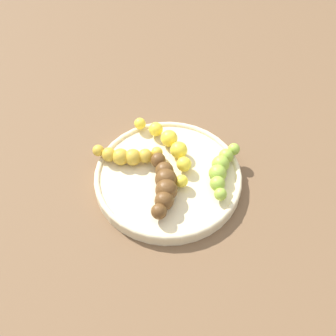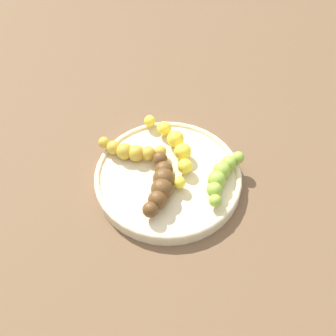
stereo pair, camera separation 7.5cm
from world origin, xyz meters
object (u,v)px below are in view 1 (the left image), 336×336
at_px(banana_spotted, 127,155).
at_px(banana_overripe, 164,185).
at_px(fruit_bowl, 168,178).
at_px(banana_green, 221,169).
at_px(banana_yellow, 170,146).

xyz_separation_m(banana_spotted, banana_overripe, (-0.09, -0.00, 0.00)).
height_order(fruit_bowl, banana_green, banana_green).
distance_m(fruit_bowl, banana_spotted, 0.08).
relative_size(fruit_bowl, banana_spotted, 2.70).
xyz_separation_m(fruit_bowl, banana_green, (-0.06, -0.07, 0.02)).
bearing_deg(banana_overripe, fruit_bowl, 76.97).
height_order(banana_yellow, banana_green, same).
bearing_deg(banana_spotted, banana_yellow, 108.93).
xyz_separation_m(banana_yellow, banana_spotted, (0.03, 0.07, -0.00)).
height_order(fruit_bowl, banana_overripe, banana_overripe).
bearing_deg(banana_green, banana_overripe, 37.17).
height_order(banana_spotted, banana_overripe, banana_overripe).
height_order(banana_spotted, banana_green, banana_green).
distance_m(banana_yellow, banana_green, 0.10).
height_order(fruit_bowl, banana_yellow, banana_yellow).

